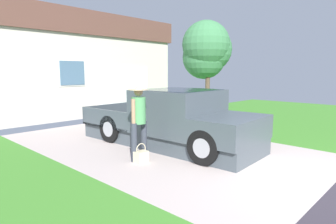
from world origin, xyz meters
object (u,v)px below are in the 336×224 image
object	(u,v)px
person_with_hat	(139,117)
house_with_garage	(71,66)
pickup_truck	(177,121)
handbag	(141,156)
front_yard_tree	(206,50)
wheeled_trash_bin	(154,104)

from	to	relation	value
person_with_hat	house_with_garage	distance (m)	9.78
pickup_truck	handbag	xyz separation A→B (m)	(-1.64, -0.35, -0.56)
front_yard_tree	wheeled_trash_bin	distance (m)	3.58
handbag	house_with_garage	bearing A→B (deg)	70.13
pickup_truck	front_yard_tree	bearing A→B (deg)	-154.29
front_yard_tree	person_with_hat	bearing A→B (deg)	-155.77
person_with_hat	pickup_truck	bearing A→B (deg)	-4.13
handbag	house_with_garage	world-z (taller)	house_with_garage
pickup_truck	person_with_hat	xyz separation A→B (m)	(-1.53, -0.17, 0.32)
person_with_hat	wheeled_trash_bin	xyz separation A→B (m)	(4.50, 4.20, -0.41)
person_with_hat	house_with_garage	size ratio (longest dim) A/B	0.19
handbag	wheeled_trash_bin	size ratio (longest dim) A/B	0.39
pickup_truck	wheeled_trash_bin	distance (m)	5.00
pickup_truck	person_with_hat	bearing A→B (deg)	3.40
pickup_truck	handbag	world-z (taller)	pickup_truck
pickup_truck	person_with_hat	size ratio (longest dim) A/B	3.08
pickup_truck	handbag	size ratio (longest dim) A/B	12.27
person_with_hat	wheeled_trash_bin	world-z (taller)	person_with_hat
wheeled_trash_bin	pickup_truck	bearing A→B (deg)	-126.40
house_with_garage	wheeled_trash_bin	distance (m)	5.38
house_with_garage	wheeled_trash_bin	world-z (taller)	house_with_garage
handbag	house_with_garage	xyz separation A→B (m)	(3.36, 9.30, 2.24)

